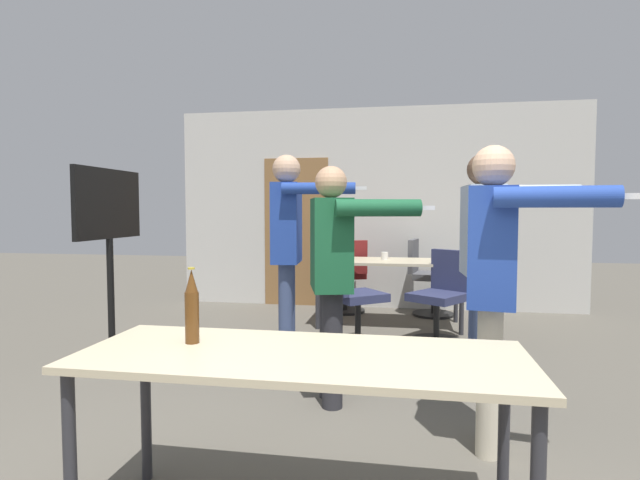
# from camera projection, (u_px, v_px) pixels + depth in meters

# --- Properties ---
(back_wall) EXTENTS (5.48, 0.12, 2.71)m
(back_wall) POSITION_uv_depth(u_px,v_px,m) (373.00, 209.00, 6.80)
(back_wall) COLOR beige
(back_wall) RESTS_ON ground_plane
(conference_table_near) EXTENTS (1.81, 0.68, 0.76)m
(conference_table_near) POSITION_uv_depth(u_px,v_px,m) (301.00, 372.00, 2.02)
(conference_table_near) COLOR #C6B793
(conference_table_near) RESTS_ON ground_plane
(conference_table_far) EXTENTS (1.68, 0.73, 0.76)m
(conference_table_far) POSITION_uv_depth(u_px,v_px,m) (389.00, 267.00, 5.72)
(conference_table_far) COLOR #C6B793
(conference_table_far) RESTS_ON ground_plane
(tv_screen) EXTENTS (0.44, 0.96, 1.70)m
(tv_screen) POSITION_uv_depth(u_px,v_px,m) (109.00, 243.00, 4.44)
(tv_screen) COLOR black
(tv_screen) RESTS_ON ground_plane
(person_left_plaid) EXTENTS (0.84, 0.59, 1.81)m
(person_left_plaid) POSITION_uv_depth(u_px,v_px,m) (288.00, 236.00, 4.32)
(person_left_plaid) COLOR #3D4C75
(person_left_plaid) RESTS_ON ground_plane
(person_near_casual) EXTENTS (0.82, 0.67, 1.75)m
(person_near_casual) POSITION_uv_depth(u_px,v_px,m) (484.00, 248.00, 3.71)
(person_near_casual) COLOR #3D4C75
(person_near_casual) RESTS_ON ground_plane
(person_far_watching) EXTENTS (0.75, 0.72, 1.69)m
(person_far_watching) POSITION_uv_depth(u_px,v_px,m) (494.00, 268.00, 2.73)
(person_far_watching) COLOR beige
(person_far_watching) RESTS_ON ground_plane
(person_right_polo) EXTENTS (0.86, 0.65, 1.63)m
(person_right_polo) POSITION_uv_depth(u_px,v_px,m) (333.00, 262.00, 3.41)
(person_right_polo) COLOR #28282D
(person_right_polo) RESTS_ON ground_plane
(office_chair_far_left) EXTENTS (0.69, 0.67, 0.95)m
(office_chair_far_left) POSITION_uv_depth(u_px,v_px,m) (351.00, 301.00, 4.87)
(office_chair_far_left) COLOR black
(office_chair_far_left) RESTS_ON ground_plane
(office_chair_mid_tucked) EXTENTS (0.60, 0.54, 0.96)m
(office_chair_mid_tucked) POSITION_uv_depth(u_px,v_px,m) (428.00, 279.00, 6.32)
(office_chair_mid_tucked) COLOR black
(office_chair_mid_tucked) RESTS_ON ground_plane
(office_chair_near_pushed) EXTENTS (0.67, 0.68, 0.92)m
(office_chair_near_pushed) POSITION_uv_depth(u_px,v_px,m) (441.00, 299.00, 5.06)
(office_chair_near_pushed) COLOR black
(office_chair_near_pushed) RESTS_ON ground_plane
(office_chair_far_right) EXTENTS (0.60, 0.64, 0.95)m
(office_chair_far_right) POSITION_uv_depth(u_px,v_px,m) (346.00, 278.00, 6.44)
(office_chair_far_right) COLOR black
(office_chair_far_right) RESTS_ON ground_plane
(beer_bottle) EXTENTS (0.06, 0.06, 0.33)m
(beer_bottle) POSITION_uv_depth(u_px,v_px,m) (192.00, 308.00, 2.16)
(beer_bottle) COLOR #563314
(beer_bottle) RESTS_ON conference_table_near
(drink_cup) EXTENTS (0.08, 0.08, 0.09)m
(drink_cup) POSITION_uv_depth(u_px,v_px,m) (385.00, 256.00, 5.80)
(drink_cup) COLOR silver
(drink_cup) RESTS_ON conference_table_far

